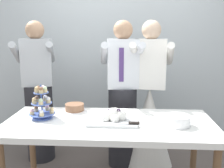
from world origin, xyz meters
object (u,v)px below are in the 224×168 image
Objects in this scene: cupcake_stand at (42,104)px; main_cake_tray at (113,117)px; person_guest at (39,100)px; person_groom at (122,103)px; round_cake at (75,108)px; plate_stack at (178,121)px; dessert_table at (109,130)px; person_bride at (149,117)px.

main_cake_tray is (0.64, -0.05, -0.09)m from cupcake_stand.
person_guest reaches higher than main_cake_tray.
main_cake_tray is 0.26× the size of person_groom.
plate_stack is at bearing -19.76° from round_cake.
round_cake is at bearing 41.25° from cupcake_stand.
round_cake is 0.14× the size of person_guest.
person_groom reaches higher than cupcake_stand.
round_cake reaches higher than dessert_table.
person_bride is 1.00× the size of person_guest.
round_cake is at bearing -44.15° from person_guest.
person_guest is at bearing 177.21° from person_bride.
main_cake_tray is at bearing -40.42° from person_guest.
person_guest is (-0.99, 0.07, 0.00)m from person_groom.
person_groom and person_bride have the same top height.
main_cake_tray is 0.85m from person_bride.
main_cake_tray is 0.73m from person_groom.
person_groom is at bearing 121.08° from plate_stack.
person_bride is (-0.17, 0.80, -0.24)m from plate_stack.
person_guest is (-1.47, 0.86, -0.07)m from plate_stack.
person_guest is (-0.93, 0.79, -0.07)m from main_cake_tray.
round_cake is at bearing 145.55° from main_cake_tray.
person_groom is at bearing 82.25° from dessert_table.
plate_stack is at bearing -78.04° from person_bride.
dessert_table is 4.14× the size of main_cake_tray.
plate_stack is 0.86× the size of round_cake.
cupcake_stand is (-0.60, 0.05, 0.20)m from dessert_table.
dessert_table is 0.84m from person_bride.
person_bride is (0.76, 0.46, -0.23)m from round_cake.
plate_stack reaches higher than dessert_table.
main_cake_tray is at bearing -0.98° from dessert_table.
plate_stack is at bearing -6.58° from dessert_table.
person_guest is (-0.54, 0.53, -0.06)m from round_cake.
person_bride and person_guest have the same top height.
person_bride is at bearing 1.96° from person_groom.
dessert_table is 1.08× the size of person_groom.
plate_stack is at bearing -5.62° from cupcake_stand.
person_groom is at bearing -4.24° from person_guest.
cupcake_stand is 1.26m from person_bride.
person_guest is (-0.90, 0.79, 0.05)m from dessert_table.
plate_stack is (1.17, -0.12, -0.09)m from cupcake_stand.
cupcake_stand is at bearing 175.29° from dessert_table.
person_bride is (0.30, 0.01, -0.16)m from person_groom.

